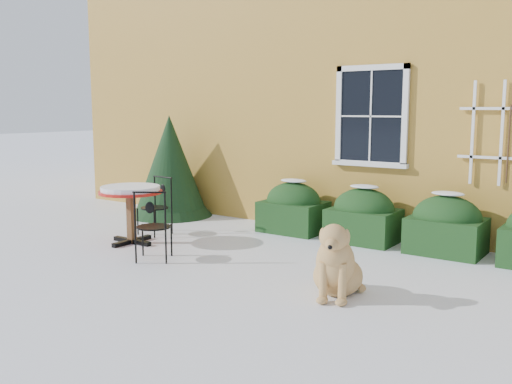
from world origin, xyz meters
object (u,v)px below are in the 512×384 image
Objects in this scene: evergreen_shrub at (170,176)px; patio_chair_near at (153,225)px; bistro_table at (131,196)px; dog at (336,266)px; patio_chair_far at (156,206)px.

patio_chair_near is at bearing -50.83° from evergreen_shrub.
bistro_table is (1.12, -2.08, -0.04)m from evergreen_shrub.
patio_chair_near is (2.14, -2.62, -0.30)m from evergreen_shrub.
bistro_table is at bearing -61.69° from evergreen_shrub.
bistro_table is at bearing 154.97° from dog.
patio_chair_near is 0.99× the size of dog.
bistro_table is 0.97× the size of dog.
bistro_table is at bearing -61.09° from patio_chair_near.
dog is at bearing -7.47° from bistro_table.
evergreen_shrub is at bearing 127.12° from patio_chair_far.
patio_chair_near is at bearing -28.10° from bistro_table.
bistro_table is 0.79m from patio_chair_far.
evergreen_shrub is 2.05× the size of patio_chair_far.
dog is at bearing -14.95° from patio_chair_far.
patio_chair_far is (-1.18, 1.26, -0.02)m from patio_chair_near.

